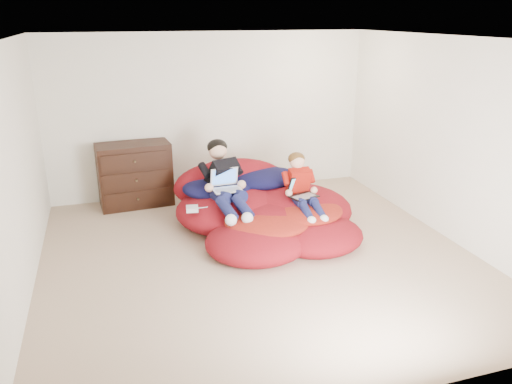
% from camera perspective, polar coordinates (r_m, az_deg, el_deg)
% --- Properties ---
extents(room_shell, '(5.10, 5.10, 2.77)m').
position_cam_1_polar(room_shell, '(5.91, 0.36, -5.54)').
color(room_shell, tan).
rests_on(room_shell, ground).
extents(dresser, '(1.09, 0.63, 0.95)m').
position_cam_1_polar(dresser, '(7.66, -13.68, 1.94)').
color(dresser, black).
rests_on(dresser, ground).
extents(beanbag_pile, '(2.40, 2.40, 0.86)m').
position_cam_1_polar(beanbag_pile, '(6.71, 0.86, -2.12)').
color(beanbag_pile, maroon).
rests_on(beanbag_pile, ground).
extents(cream_pillow, '(0.39, 0.25, 0.25)m').
position_cam_1_polar(cream_pillow, '(7.20, -5.26, 2.49)').
color(cream_pillow, beige).
rests_on(cream_pillow, beanbag_pile).
extents(older_boy, '(0.47, 1.31, 0.80)m').
position_cam_1_polar(older_boy, '(6.59, -3.69, 1.70)').
color(older_boy, black).
rests_on(older_boy, beanbag_pile).
extents(younger_boy, '(0.30, 0.92, 0.72)m').
position_cam_1_polar(younger_boy, '(6.51, 5.24, 0.79)').
color(younger_boy, red).
rests_on(younger_boy, beanbag_pile).
extents(laptop_white, '(0.38, 0.33, 0.26)m').
position_cam_1_polar(laptop_white, '(6.50, -3.45, 0.93)').
color(laptop_white, silver).
rests_on(laptop_white, older_boy).
extents(laptop_black, '(0.41, 0.43, 0.25)m').
position_cam_1_polar(laptop_black, '(6.53, 5.24, 0.15)').
color(laptop_black, black).
rests_on(laptop_black, younger_boy).
extents(power_adapter, '(0.17, 0.17, 0.06)m').
position_cam_1_polar(power_adapter, '(6.34, -7.30, -1.91)').
color(power_adapter, silver).
rests_on(power_adapter, beanbag_pile).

